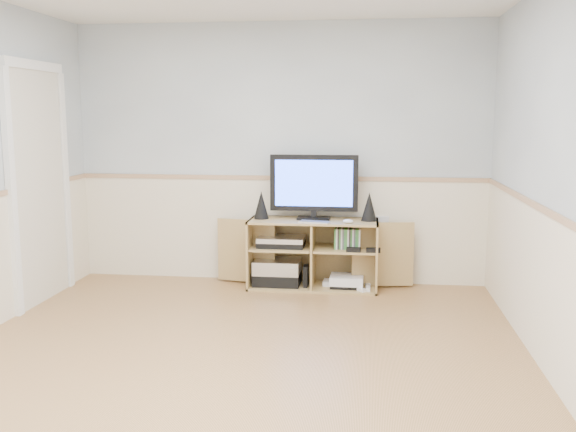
{
  "coord_description": "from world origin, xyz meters",
  "views": [
    {
      "loc": [
        0.85,
        -3.92,
        1.63
      ],
      "look_at": [
        0.21,
        1.2,
        0.81
      ],
      "focal_mm": 40.0,
      "sensor_mm": 36.0,
      "label": 1
    }
  ],
  "objects_px": {
    "media_cabinet": "(314,252)",
    "keyboard": "(315,222)",
    "game_consoles": "(346,281)",
    "monitor": "(314,185)"
  },
  "relations": [
    {
      "from": "media_cabinet",
      "to": "keyboard",
      "type": "relative_size",
      "value": 6.82
    },
    {
      "from": "keyboard",
      "to": "game_consoles",
      "type": "height_order",
      "value": "keyboard"
    },
    {
      "from": "keyboard",
      "to": "monitor",
      "type": "bearing_deg",
      "value": 110.0
    },
    {
      "from": "media_cabinet",
      "to": "game_consoles",
      "type": "distance_m",
      "value": 0.41
    },
    {
      "from": "monitor",
      "to": "keyboard",
      "type": "distance_m",
      "value": 0.37
    },
    {
      "from": "monitor",
      "to": "game_consoles",
      "type": "bearing_deg",
      "value": -11.02
    },
    {
      "from": "monitor",
      "to": "keyboard",
      "type": "relative_size",
      "value": 2.98
    },
    {
      "from": "keyboard",
      "to": "game_consoles",
      "type": "bearing_deg",
      "value": 36.66
    },
    {
      "from": "media_cabinet",
      "to": "game_consoles",
      "type": "height_order",
      "value": "media_cabinet"
    },
    {
      "from": "monitor",
      "to": "keyboard",
      "type": "bearing_deg",
      "value": -82.8
    }
  ]
}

